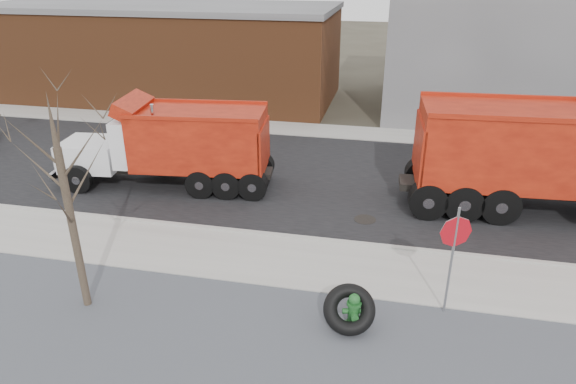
% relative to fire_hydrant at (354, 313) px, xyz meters
% --- Properties ---
extents(ground, '(120.00, 120.00, 0.00)m').
position_rel_fire_hydrant_xyz_m(ground, '(-3.12, 2.12, -0.42)').
color(ground, '#383328').
rests_on(ground, ground).
extents(gravel_verge, '(60.00, 5.00, 0.03)m').
position_rel_fire_hydrant_xyz_m(gravel_verge, '(-3.12, -1.38, -0.40)').
color(gravel_verge, slate).
rests_on(gravel_verge, ground).
extents(sidewalk, '(60.00, 2.50, 0.06)m').
position_rel_fire_hydrant_xyz_m(sidewalk, '(-3.12, 2.37, -0.39)').
color(sidewalk, '#9E9B93').
rests_on(sidewalk, ground).
extents(curb, '(60.00, 0.15, 0.11)m').
position_rel_fire_hydrant_xyz_m(curb, '(-3.12, 3.67, -0.36)').
color(curb, '#9E9B93').
rests_on(curb, ground).
extents(road, '(60.00, 9.40, 0.02)m').
position_rel_fire_hydrant_xyz_m(road, '(-3.12, 8.42, -0.41)').
color(road, black).
rests_on(road, ground).
extents(far_sidewalk, '(60.00, 2.00, 0.06)m').
position_rel_fire_hydrant_xyz_m(far_sidewalk, '(-3.12, 14.12, -0.39)').
color(far_sidewalk, '#9E9B93').
rests_on(far_sidewalk, ground).
extents(building_grey, '(12.00, 10.00, 8.00)m').
position_rel_fire_hydrant_xyz_m(building_grey, '(5.88, 20.12, 3.58)').
color(building_grey, gray).
rests_on(building_grey, ground).
extents(building_brick, '(20.20, 8.20, 5.30)m').
position_rel_fire_hydrant_xyz_m(building_brick, '(-13.12, 19.12, 2.24)').
color(building_brick, brown).
rests_on(building_brick, ground).
extents(bare_tree, '(3.20, 3.20, 5.20)m').
position_rel_fire_hydrant_xyz_m(bare_tree, '(-6.32, -0.48, 2.88)').
color(bare_tree, '#382D23').
rests_on(bare_tree, ground).
extents(fire_hydrant, '(0.52, 0.51, 0.91)m').
position_rel_fire_hydrant_xyz_m(fire_hydrant, '(0.00, 0.00, 0.00)').
color(fire_hydrant, '#25612C').
rests_on(fire_hydrant, ground).
extents(truck_tire, '(1.26, 1.17, 1.04)m').
position_rel_fire_hydrant_xyz_m(truck_tire, '(-0.10, -0.02, 0.09)').
color(truck_tire, black).
rests_on(truck_tire, ground).
extents(stop_sign, '(0.71, 0.30, 2.74)m').
position_rel_fire_hydrant_xyz_m(stop_sign, '(2.04, 1.02, 1.45)').
color(stop_sign, gray).
rests_on(stop_sign, ground).
extents(dump_truck_red_a, '(9.78, 3.17, 3.88)m').
position_rel_fire_hydrant_xyz_m(dump_truck_red_a, '(5.42, 7.20, 1.56)').
color(dump_truck_red_a, black).
rests_on(dump_truck_red_a, ground).
extents(dump_truck_red_b, '(7.73, 2.97, 3.24)m').
position_rel_fire_hydrant_xyz_m(dump_truck_red_b, '(-7.03, 6.64, 1.23)').
color(dump_truck_red_b, black).
rests_on(dump_truck_red_b, ground).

